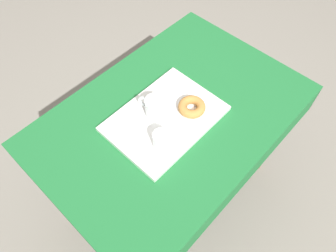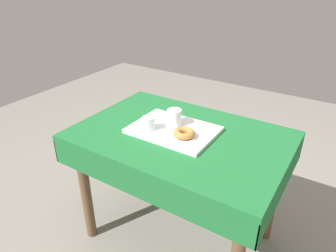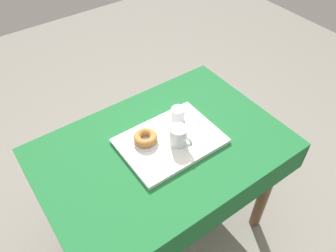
{
  "view_description": "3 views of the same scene",
  "coord_description": "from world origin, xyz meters",
  "px_view_note": "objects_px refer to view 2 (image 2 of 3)",
  "views": [
    {
      "loc": [
        0.6,
        0.53,
        1.87
      ],
      "look_at": [
        0.09,
        0.06,
        0.83
      ],
      "focal_mm": 33.59,
      "sensor_mm": 36.0,
      "label": 1
    },
    {
      "loc": [
        -0.75,
        1.3,
        1.61
      ],
      "look_at": [
        0.08,
        -0.0,
        0.8
      ],
      "focal_mm": 32.91,
      "sensor_mm": 36.0,
      "label": 2
    },
    {
      "loc": [
        -0.59,
        -0.87,
        1.97
      ],
      "look_at": [
        0.06,
        0.04,
        0.85
      ],
      "focal_mm": 35.88,
      "sensor_mm": 36.0,
      "label": 3
    }
  ],
  "objects_px": {
    "serving_tray": "(174,130)",
    "dining_table": "(180,153)",
    "water_glass_near": "(149,124)",
    "sugar_donut_left": "(184,133)",
    "donut_plate_left": "(184,137)",
    "tea_mug_left": "(174,118)"
  },
  "relations": [
    {
      "from": "tea_mug_left",
      "to": "sugar_donut_left",
      "type": "xyz_separation_m",
      "value": [
        -0.12,
        0.1,
        -0.02
      ]
    },
    {
      "from": "dining_table",
      "to": "serving_tray",
      "type": "bearing_deg",
      "value": -3.67
    },
    {
      "from": "dining_table",
      "to": "sugar_donut_left",
      "type": "relative_size",
      "value": 10.17
    },
    {
      "from": "donut_plate_left",
      "to": "tea_mug_left",
      "type": "bearing_deg",
      "value": -39.24
    },
    {
      "from": "serving_tray",
      "to": "sugar_donut_left",
      "type": "bearing_deg",
      "value": 148.7
    },
    {
      "from": "serving_tray",
      "to": "water_glass_near",
      "type": "height_order",
      "value": "water_glass_near"
    },
    {
      "from": "tea_mug_left",
      "to": "water_glass_near",
      "type": "height_order",
      "value": "tea_mug_left"
    },
    {
      "from": "tea_mug_left",
      "to": "water_glass_near",
      "type": "relative_size",
      "value": 1.63
    },
    {
      "from": "serving_tray",
      "to": "donut_plate_left",
      "type": "relative_size",
      "value": 3.55
    },
    {
      "from": "water_glass_near",
      "to": "sugar_donut_left",
      "type": "relative_size",
      "value": 0.67
    },
    {
      "from": "serving_tray",
      "to": "dining_table",
      "type": "bearing_deg",
      "value": 176.33
    },
    {
      "from": "dining_table",
      "to": "water_glass_near",
      "type": "xyz_separation_m",
      "value": [
        0.15,
        0.09,
        0.18
      ]
    },
    {
      "from": "donut_plate_left",
      "to": "sugar_donut_left",
      "type": "xyz_separation_m",
      "value": [
        0.0,
        0.0,
        0.02
      ]
    },
    {
      "from": "tea_mug_left",
      "to": "donut_plate_left",
      "type": "xyz_separation_m",
      "value": [
        -0.12,
        0.1,
        -0.04
      ]
    },
    {
      "from": "donut_plate_left",
      "to": "water_glass_near",
      "type": "bearing_deg",
      "value": 7.36
    },
    {
      "from": "serving_tray",
      "to": "tea_mug_left",
      "type": "bearing_deg",
      "value": -63.11
    },
    {
      "from": "tea_mug_left",
      "to": "serving_tray",
      "type": "bearing_deg",
      "value": 116.89
    },
    {
      "from": "tea_mug_left",
      "to": "sugar_donut_left",
      "type": "bearing_deg",
      "value": 140.76
    },
    {
      "from": "dining_table",
      "to": "donut_plate_left",
      "type": "relative_size",
      "value": 8.87
    },
    {
      "from": "tea_mug_left",
      "to": "water_glass_near",
      "type": "xyz_separation_m",
      "value": [
        0.09,
        0.12,
        -0.01
      ]
    },
    {
      "from": "water_glass_near",
      "to": "donut_plate_left",
      "type": "distance_m",
      "value": 0.21
    },
    {
      "from": "serving_tray",
      "to": "sugar_donut_left",
      "type": "distance_m",
      "value": 0.12
    }
  ]
}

